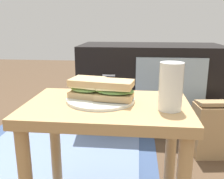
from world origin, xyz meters
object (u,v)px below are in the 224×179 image
(plate, at_px, (101,99))
(sandwich_front, at_px, (87,87))
(beer_glass, at_px, (171,87))
(tv_cabinet, at_px, (149,86))
(sandwich_back, at_px, (115,90))
(paper_bag, at_px, (215,129))

(plate, height_order, sandwich_front, sandwich_front)
(beer_glass, bearing_deg, tv_cabinet, 91.09)
(sandwich_back, distance_m, paper_bag, 0.81)
(plate, distance_m, sandwich_front, 0.07)
(plate, bearing_deg, beer_glass, -17.09)
(beer_glass, bearing_deg, plate, 162.91)
(sandwich_front, bearing_deg, sandwich_back, -18.44)
(sandwich_back, xyz_separation_m, paper_bag, (0.51, 0.52, -0.35))
(plate, xyz_separation_m, beer_glass, (0.23, -0.07, 0.07))
(beer_glass, distance_m, paper_bag, 0.76)
(sandwich_front, xyz_separation_m, beer_glass, (0.28, -0.09, 0.03))
(sandwich_front, distance_m, paper_bag, 0.86)
(plate, distance_m, sandwich_back, 0.07)
(tv_cabinet, bearing_deg, plate, -103.05)
(sandwich_back, height_order, paper_bag, sandwich_back)
(sandwich_front, height_order, paper_bag, sandwich_front)
(sandwich_front, height_order, sandwich_back, sandwich_back)
(plate, relative_size, sandwich_front, 1.69)
(paper_bag, bearing_deg, sandwich_back, -134.83)
(paper_bag, bearing_deg, sandwich_front, -141.86)
(sandwich_back, bearing_deg, paper_bag, 45.17)
(tv_cabinet, bearing_deg, paper_bag, -49.85)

